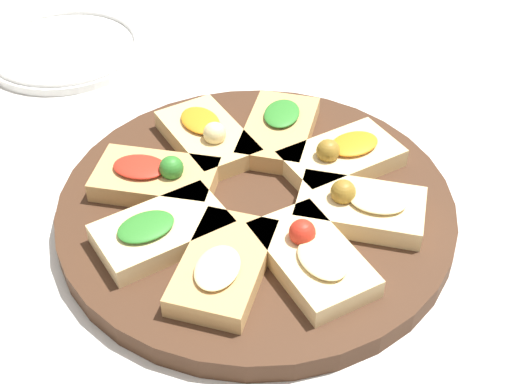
# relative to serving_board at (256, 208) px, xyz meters

# --- Properties ---
(ground_plane) EXTENTS (3.00, 3.00, 0.00)m
(ground_plane) POSITION_rel_serving_board_xyz_m (0.00, 0.00, -0.01)
(ground_plane) COLOR silver
(serving_board) EXTENTS (0.38, 0.38, 0.02)m
(serving_board) POSITION_rel_serving_board_xyz_m (0.00, 0.00, 0.00)
(serving_board) COLOR #422819
(serving_board) RESTS_ON ground_plane
(focaccia_slice_0) EXTENTS (0.09, 0.13, 0.04)m
(focaccia_slice_0) POSITION_rel_serving_board_xyz_m (-0.02, 0.10, 0.02)
(focaccia_slice_0) COLOR tan
(focaccia_slice_0) RESTS_ON serving_board
(focaccia_slice_1) EXTENTS (0.13, 0.12, 0.03)m
(focaccia_slice_1) POSITION_rel_serving_board_xyz_m (-0.08, 0.05, 0.02)
(focaccia_slice_1) COLOR #E5C689
(focaccia_slice_1) RESTS_ON serving_board
(focaccia_slice_2) EXTENTS (0.12, 0.08, 0.03)m
(focaccia_slice_2) POSITION_rel_serving_board_xyz_m (-0.10, -0.02, 0.02)
(focaccia_slice_2) COLOR tan
(focaccia_slice_2) RESTS_ON serving_board
(focaccia_slice_3) EXTENTS (0.12, 0.13, 0.04)m
(focaccia_slice_3) POSITION_rel_serving_board_xyz_m (-0.06, -0.08, 0.02)
(focaccia_slice_3) COLOR #E5C689
(focaccia_slice_3) RESTS_ON serving_board
(focaccia_slice_4) EXTENTS (0.09, 0.13, 0.04)m
(focaccia_slice_4) POSITION_rel_serving_board_xyz_m (0.02, -0.10, 0.02)
(focaccia_slice_4) COLOR #E5C689
(focaccia_slice_4) RESTS_ON serving_board
(focaccia_slice_5) EXTENTS (0.13, 0.12, 0.04)m
(focaccia_slice_5) POSITION_rel_serving_board_xyz_m (0.08, -0.06, 0.02)
(focaccia_slice_5) COLOR #E5C689
(focaccia_slice_5) RESTS_ON serving_board
(focaccia_slice_6) EXTENTS (0.13, 0.09, 0.03)m
(focaccia_slice_6) POSITION_rel_serving_board_xyz_m (0.10, 0.02, 0.02)
(focaccia_slice_6) COLOR tan
(focaccia_slice_6) RESTS_ON serving_board
(focaccia_slice_7) EXTENTS (0.12, 0.13, 0.04)m
(focaccia_slice_7) POSITION_rel_serving_board_xyz_m (0.06, 0.08, 0.02)
(focaccia_slice_7) COLOR #DBB775
(focaccia_slice_7) RESTS_ON serving_board
(plate_right) EXTENTS (0.20, 0.20, 0.02)m
(plate_right) POSITION_rel_serving_board_xyz_m (0.18, 0.35, -0.00)
(plate_right) COLOR white
(plate_right) RESTS_ON ground_plane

